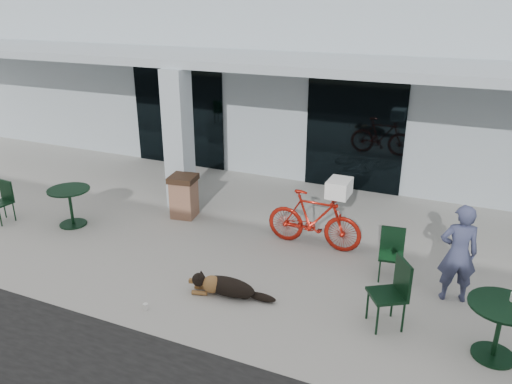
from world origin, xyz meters
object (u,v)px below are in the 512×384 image
at_px(bicycle, 314,219).
at_px(cafe_table_far, 498,331).
at_px(cafe_chair_far_b, 387,294).
at_px(cafe_chair_far_a, 391,256).
at_px(trash_receptacle, 184,196).
at_px(dog, 228,286).
at_px(cafe_table_near, 71,207).
at_px(cafe_chair_near, 0,203).
at_px(person, 458,254).

bearing_deg(bicycle, cafe_table_far, -122.66).
height_order(bicycle, cafe_chair_far_b, bicycle).
distance_m(cafe_chair_far_a, trash_receptacle, 4.67).
relative_size(bicycle, dog, 1.74).
relative_size(cafe_table_near, trash_receptacle, 0.91).
relative_size(dog, cafe_chair_near, 1.20).
bearing_deg(cafe_chair_far_a, cafe_chair_far_b, -91.03).
relative_size(bicycle, cafe_chair_far_b, 1.76).
distance_m(bicycle, dog, 2.36).
bearing_deg(cafe_chair_far_b, bicycle, -171.67).
xyz_separation_m(cafe_chair_far_a, trash_receptacle, (-4.59, 0.85, 0.02)).
distance_m(dog, cafe_chair_far_a, 2.79).
distance_m(bicycle, cafe_chair_near, 6.63).
bearing_deg(trash_receptacle, person, -10.69).
bearing_deg(cafe_chair_far_b, person, 110.28).
relative_size(bicycle, cafe_chair_far_a, 2.07).
bearing_deg(dog, cafe_chair_near, 159.78).
height_order(cafe_table_near, person, person).
bearing_deg(trash_receptacle, cafe_chair_near, -151.56).
bearing_deg(trash_receptacle, cafe_chair_far_a, -10.50).
bearing_deg(cafe_table_near, person, 2.18).
bearing_deg(cafe_chair_near, cafe_chair_far_a, 13.11).
height_order(cafe_chair_far_a, person, person).
bearing_deg(cafe_chair_near, cafe_table_far, 3.32).
bearing_deg(cafe_chair_far_a, person, -19.48).
distance_m(cafe_chair_far_a, cafe_chair_far_b, 1.36).
bearing_deg(cafe_table_near, cafe_chair_far_a, 4.35).
xyz_separation_m(bicycle, cafe_table_far, (3.21, -2.09, -0.15)).
bearing_deg(person, dog, 6.86).
bearing_deg(person, cafe_table_near, -13.39).
height_order(cafe_chair_near, person, person).
height_order(cafe_chair_far_b, person, person).
bearing_deg(dog, cafe_chair_far_b, -9.12).
bearing_deg(cafe_table_far, cafe_chair_far_a, 138.51).
xyz_separation_m(cafe_chair_near, cafe_chair_far_b, (8.16, -0.36, 0.08)).
distance_m(cafe_table_near, cafe_chair_far_b, 6.75).
xyz_separation_m(cafe_table_far, trash_receptacle, (-6.23, 2.30, 0.06)).
bearing_deg(person, cafe_chair_far_a, -27.10).
relative_size(cafe_table_far, cafe_chair_far_b, 0.82).
xyz_separation_m(cafe_chair_near, cafe_table_far, (9.64, -0.46, -0.04)).
bearing_deg(bicycle, dog, 162.62).
height_order(dog, person, person).
height_order(cafe_table_near, cafe_table_far, cafe_table_far).
bearing_deg(cafe_table_near, cafe_table_far, -6.65).
distance_m(cafe_table_far, person, 1.44).
distance_m(dog, cafe_table_near, 4.39).
distance_m(cafe_chair_far_b, trash_receptacle, 5.24).
xyz_separation_m(bicycle, cafe_chair_far_a, (1.57, -0.65, -0.11)).
relative_size(bicycle, cafe_table_near, 2.15).
xyz_separation_m(cafe_table_far, cafe_chair_far_b, (-1.47, 0.10, 0.12)).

